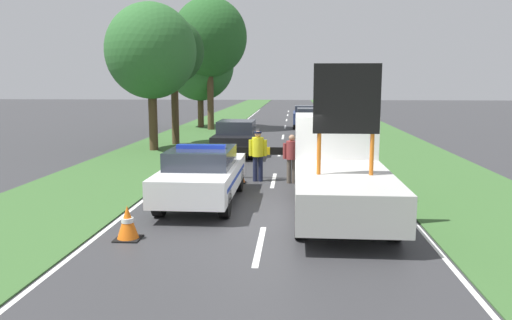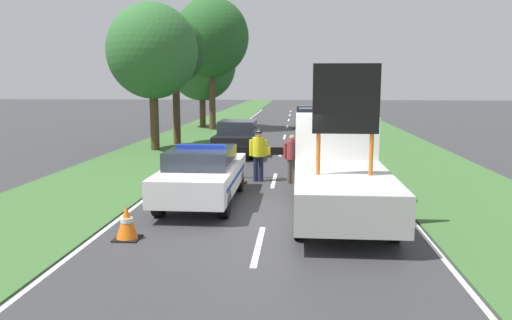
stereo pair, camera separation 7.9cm
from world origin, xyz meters
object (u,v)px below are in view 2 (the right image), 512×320
roadside_tree_near_left (175,52)px  police_officer (258,151)px  queued_car_suv_grey (313,123)px  roadside_tree_near_right (152,51)px  queued_car_hatch_blue (309,116)px  work_truck (338,168)px  queued_car_sedan_black (238,137)px  traffic_cone_near_police (357,179)px  traffic_cone_behind_barrier (363,169)px  roadside_tree_mid_right (211,37)px  police_car (202,174)px  pedestrian_civilian (292,155)px  roadside_tree_mid_left (202,65)px  traffic_cone_near_truck (127,222)px  road_barrier (271,153)px  traffic_cone_centre_front (325,175)px  traffic_cone_lane_edge (241,175)px

roadside_tree_near_left → police_officer: bearing=-62.1°
queued_car_suv_grey → roadside_tree_near_right: size_ratio=0.62×
queued_car_hatch_blue → roadside_tree_near_right: (-7.47, -12.46, 3.75)m
work_truck → queued_car_sedan_black: bearing=-66.8°
traffic_cone_near_police → traffic_cone_behind_barrier: (0.33, 1.17, 0.12)m
police_officer → queued_car_sedan_black: police_officer is taller
roadside_tree_mid_right → queued_car_hatch_blue: bearing=17.2°
police_car → queued_car_suv_grey: bearing=79.0°
queued_car_hatch_blue → roadside_tree_mid_right: 8.62m
work_truck → pedestrian_civilian: size_ratio=3.85×
work_truck → traffic_cone_behind_barrier: size_ratio=8.30×
roadside_tree_mid_left → roadside_tree_mid_right: roadside_tree_mid_right is taller
queued_car_suv_grey → roadside_tree_mid_right: size_ratio=0.48×
roadside_tree_mid_left → queued_car_sedan_black: bearing=-72.9°
queued_car_hatch_blue → queued_car_sedan_black: bearing=75.9°
police_officer → traffic_cone_near_truck: 6.67m
road_barrier → roadside_tree_near_right: size_ratio=0.53×
pedestrian_civilian → roadside_tree_near_right: bearing=114.7°
pedestrian_civilian → queued_car_hatch_blue: queued_car_hatch_blue is taller
police_officer → roadside_tree_mid_right: bearing=-101.3°
police_officer → traffic_cone_centre_front: bearing=153.5°
traffic_cone_near_truck → roadside_tree_near_right: roadside_tree_near_right is taller
road_barrier → roadside_tree_near_left: 11.07m
police_officer → traffic_cone_behind_barrier: police_officer is taller
road_barrier → traffic_cone_near_police: road_barrier is taller
police_car → road_barrier: size_ratio=1.33×
police_officer → traffic_cone_centre_front: 2.26m
work_truck → roadside_tree_mid_right: (-6.73, 20.98, 5.01)m
traffic_cone_near_police → traffic_cone_centre_front: bearing=148.4°
queued_car_hatch_blue → traffic_cone_centre_front: bearing=90.3°
traffic_cone_near_truck → roadside_tree_near_right: (-3.21, 13.24, 4.23)m
traffic_cone_lane_edge → queued_car_hatch_blue: (2.59, 19.76, 0.59)m
work_truck → pedestrian_civilian: bearing=-68.4°
work_truck → traffic_cone_behind_barrier: work_truck is taller
police_car → traffic_cone_behind_barrier: size_ratio=6.59×
queued_car_hatch_blue → queued_car_suv_grey: bearing=90.9°
traffic_cone_near_police → queued_car_sedan_black: (-4.46, 6.49, 0.56)m
road_barrier → traffic_cone_lane_edge: size_ratio=7.30×
road_barrier → police_officer: (-0.37, -0.40, 0.09)m
traffic_cone_centre_front → traffic_cone_behind_barrier: traffic_cone_behind_barrier is taller
traffic_cone_lane_edge → roadside_tree_near_left: (-4.40, 9.67, 4.45)m
traffic_cone_centre_front → traffic_cone_lane_edge: size_ratio=1.04×
police_car → roadside_tree_near_right: bearing=113.6°
work_truck → road_barrier: bearing=-62.3°
traffic_cone_centre_front → roadside_tree_near_right: size_ratio=0.07×
queued_car_sedan_black → roadside_tree_mid_left: bearing=-72.9°
queued_car_hatch_blue → traffic_cone_near_police: bearing=93.0°
traffic_cone_centre_front → roadside_tree_mid_left: roadside_tree_mid_left is taller
police_car → police_officer: size_ratio=2.88×
work_truck → traffic_cone_centre_front: (-0.13, 3.54, -0.84)m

